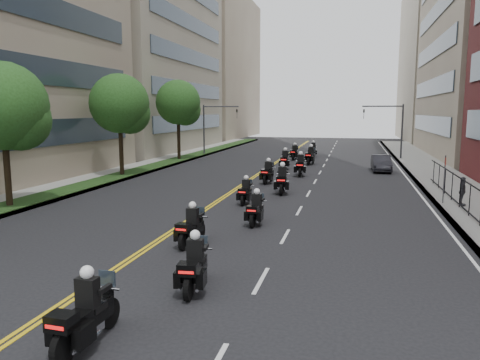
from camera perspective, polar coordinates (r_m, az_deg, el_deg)
The scene contains 24 objects.
ground at distance 10.95m, azimuth -20.69°, elevation -18.99°, with size 160.00×160.00×0.00m, color black.
sidewalk_right at distance 33.90m, azimuth 24.14°, elevation -0.56°, with size 4.00×90.00×0.15m, color gray.
sidewalk_left at distance 37.71m, azimuth -14.54°, elevation 0.75°, with size 4.00×90.00×0.15m, color gray.
grass_strip at distance 37.33m, azimuth -13.46°, elevation 0.86°, with size 2.00×90.00×0.04m, color #163814.
building_right_far at distance 87.76m, azimuth 24.54°, elevation 12.97°, with size 15.00×28.00×26.00m, color gray.
building_left_mid at distance 63.57m, azimuth -13.27°, elevation 19.16°, with size 16.11×28.00×34.00m.
building_left_far at distance 90.66m, azimuth -4.41°, elevation 13.52°, with size 16.00×28.00×26.00m, color gray.
street_trees at distance 31.38m, azimuth -18.86°, elevation 8.34°, with size 4.40×38.40×7.98m.
traffic_signal_right at distance 50.11m, azimuth 18.08°, elevation 6.60°, with size 4.09×0.20×5.60m.
traffic_signal_left at distance 52.23m, azimuth -3.42°, elevation 7.06°, with size 4.09×0.20×5.60m.
motorcycle_0 at distance 10.73m, azimuth -18.39°, elevation -15.42°, with size 0.57×2.35×1.73m.
motorcycle_1 at distance 13.19m, azimuth -5.59°, elevation -10.53°, with size 0.65×2.29×1.69m.
motorcycle_2 at distance 17.45m, azimuth -5.95°, elevation -5.88°, with size 0.58×2.21×1.63m.
motorcycle_3 at distance 20.53m, azimuth 1.97°, elevation -3.71°, with size 0.50×2.14×1.58m.
motorcycle_4 at distance 25.09m, azimuth 0.69°, elevation -1.53°, with size 0.47×2.06×1.52m.
motorcycle_5 at distance 28.30m, azimuth 5.16°, elevation -0.13°, with size 0.68×2.56×1.89m.
motorcycle_6 at distance 32.17m, azimuth 3.43°, elevation 0.83°, with size 0.61×2.36×1.74m.
motorcycle_7 at distance 36.09m, azimuth 7.37°, elevation 1.69°, with size 0.63×2.56×1.89m.
motorcycle_8 at distance 40.07m, azimuth 5.50°, elevation 2.37°, with size 0.58×2.50×1.85m.
motorcycle_9 at distance 43.89m, azimuth 8.60°, elevation 2.86°, with size 0.75×2.55×1.88m.
motorcycle_10 at distance 47.84m, azimuth 6.66°, elevation 3.28°, with size 0.61×2.36×1.74m.
motorcycle_11 at distance 51.60m, azimuth 8.91°, elevation 3.61°, with size 0.61×2.36×1.74m.
parked_sedan at distance 40.16m, azimuth 16.83°, elevation 1.97°, with size 1.42×4.08×1.34m, color black.
pedestrian_c at distance 26.33m, azimuth 25.48°, elevation -1.25°, with size 0.87×0.36×1.48m, color #3E3E46.
Camera 1 is at (5.68, -7.95, 4.95)m, focal length 35.00 mm.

